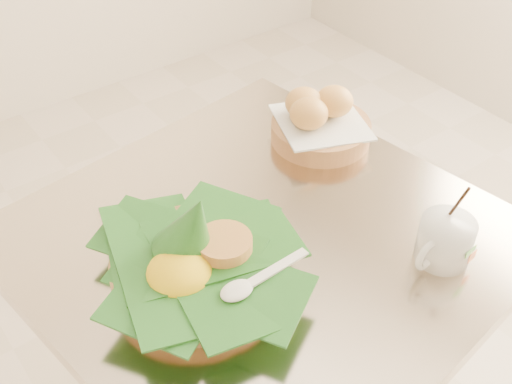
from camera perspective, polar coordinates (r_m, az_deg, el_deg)
cafe_table at (r=1.18m, az=0.49°, el=-11.59°), size 0.79×0.79×0.75m
rice_basket at (r=0.93m, az=-5.41°, el=-6.01°), size 0.31×0.31×0.16m
bread_basket at (r=1.21m, az=5.61°, el=6.28°), size 0.20×0.20×0.10m
coffee_mug at (r=1.00m, az=16.41°, el=-4.12°), size 0.11×0.09×0.14m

